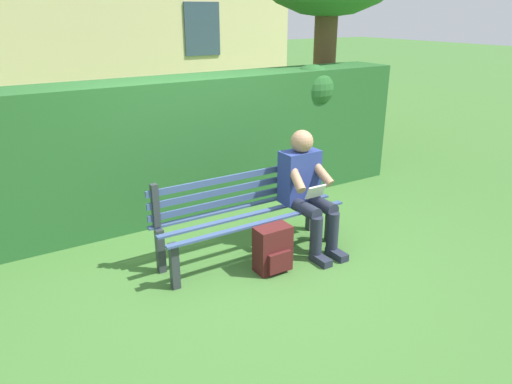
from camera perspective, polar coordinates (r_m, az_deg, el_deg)
ground at (r=4.69m, az=-0.65°, el=-7.53°), size 60.00×60.00×0.00m
park_bench at (r=4.56m, az=-1.18°, el=-2.30°), size 1.86×0.48×0.83m
person_seated at (r=4.66m, az=6.06°, el=0.51°), size 0.44×0.73×1.17m
hedge_backdrop at (r=5.56m, az=-8.12°, el=5.76°), size 5.71×0.70×1.60m
backpack at (r=4.34m, az=2.03°, el=-6.85°), size 0.32×0.26×0.43m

